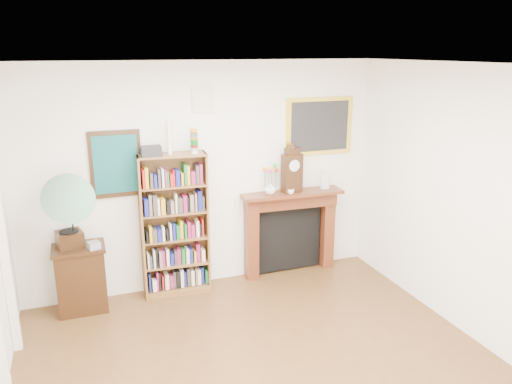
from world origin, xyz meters
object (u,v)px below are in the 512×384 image
cd_stack (94,245)px  bookshelf (175,217)px  teacup (291,191)px  bottle_left (323,180)px  gramophone (66,207)px  side_cabinet (81,278)px  flower_vase (270,188)px  bottle_right (327,181)px  mantel_clock (292,171)px  fireplace (290,225)px

cd_stack → bookshelf: bearing=11.3°
teacup → bottle_left: bearing=10.0°
gramophone → teacup: 2.69m
side_cabinet → bottle_left: bottle_left is taller
flower_vase → bottle_right: (0.81, -0.01, 0.02)m
flower_vase → bottle_left: 0.76m
flower_vase → bottle_left: size_ratio=0.66×
mantel_clock → bottle_left: size_ratio=2.43×
mantel_clock → bookshelf: bearing=172.4°
fireplace → bookshelf: bearing=-174.6°
side_cabinet → gramophone: 0.90m
side_cabinet → bottle_left: 3.24m
teacup → bottle_left: (0.51, 0.09, 0.09)m
gramophone → bottle_left: gramophone is taller
side_cabinet → cd_stack: size_ratio=6.53×
bookshelf → bottle_left: (2.00, 0.01, 0.28)m
side_cabinet → bottle_right: 3.28m
gramophone → bookshelf: bearing=-4.3°
fireplace → bottle_right: 0.76m
fireplace → gramophone: size_ratio=1.52×
bookshelf → cd_stack: bearing=-164.7°
side_cabinet → flower_vase: bearing=2.4°
bookshelf → bottle_right: (2.05, 0.00, 0.26)m
teacup → bottle_right: (0.56, 0.08, 0.07)m
fireplace → flower_vase: flower_vase is taller
side_cabinet → bottle_left: (3.12, 0.08, 0.87)m
bottle_left → mantel_clock: bearing=-178.5°
bookshelf → bottle_left: bookshelf is taller
gramophone → flower_vase: bearing=-7.8°
side_cabinet → teacup: size_ratio=9.07×
fireplace → side_cabinet: bearing=-174.2°
fireplace → gramophone: bearing=-172.4°
gramophone → flower_vase: gramophone is taller
mantel_clock → bottle_left: 0.49m
bottle_right → gramophone: bearing=-177.2°
mantel_clock → flower_vase: mantel_clock is taller
bookshelf → cd_stack: (-0.95, -0.19, -0.15)m
side_cabinet → mantel_clock: size_ratio=1.34×
bookshelf → bottle_right: 2.07m
flower_vase → bottle_left: bottle_left is taller
flower_vase → teacup: size_ratio=1.83×
mantel_clock → bottle_right: size_ratio=2.92×
fireplace → cd_stack: 2.51m
cd_stack → bottle_left: 2.99m
flower_vase → mantel_clock: bearing=-1.5°
flower_vase → bottle_right: bottle_right is taller
fireplace → cd_stack: size_ratio=11.35×
teacup → mantel_clock: bearing=59.3°
flower_vase → bottle_right: 0.81m
side_cabinet → gramophone: bearing=-130.9°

